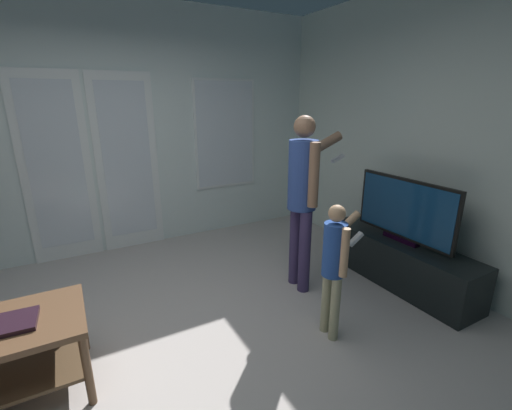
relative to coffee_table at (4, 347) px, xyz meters
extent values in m
cube|color=#B3AAA5|center=(0.87, -0.16, -0.38)|extent=(5.49, 4.61, 0.02)
cube|color=silver|center=(0.87, 2.12, 1.04)|extent=(5.49, 0.06, 2.83)
cube|color=white|center=(0.37, 2.07, 0.64)|extent=(0.69, 0.02, 2.09)
cube|color=silver|center=(0.37, 2.06, 0.69)|extent=(0.53, 0.01, 1.79)
cube|color=white|center=(1.11, 2.07, 0.64)|extent=(0.69, 0.02, 2.09)
cube|color=silver|center=(1.11, 2.06, 0.69)|extent=(0.53, 0.01, 1.79)
cube|color=white|center=(2.37, 2.07, 0.94)|extent=(0.85, 0.02, 1.40)
cube|color=silver|center=(2.37, 2.06, 0.94)|extent=(0.79, 0.01, 1.34)
cube|color=silver|center=(3.59, -0.16, 1.04)|extent=(0.06, 4.61, 2.83)
cube|color=brown|center=(0.00, 0.00, -0.19)|extent=(0.81, 0.53, 0.02)
cylinder|color=brown|center=(0.41, -0.27, -0.14)|extent=(0.05, 0.05, 0.48)
cylinder|color=brown|center=(0.41, 0.27, -0.14)|extent=(0.05, 0.05, 0.48)
cube|color=black|center=(3.23, -0.15, -0.15)|extent=(0.43, 1.58, 0.45)
cube|color=black|center=(3.23, -0.93, -0.13)|extent=(0.36, 0.02, 0.25)
cube|color=black|center=(3.23, -0.15, 0.09)|extent=(0.08, 0.37, 0.04)
cube|color=black|center=(3.23, -0.15, 0.40)|extent=(0.04, 1.06, 0.58)
cube|color=navy|center=(3.21, -0.15, 0.40)|extent=(0.00, 1.01, 0.53)
cylinder|color=#3D3059|center=(2.31, 0.17, 0.03)|extent=(0.11, 0.11, 0.80)
cylinder|color=#3D3059|center=(2.32, 0.35, 0.03)|extent=(0.11, 0.11, 0.80)
cylinder|color=#304A94|center=(2.32, 0.26, 0.74)|extent=(0.26, 0.26, 0.63)
sphere|color=#8F684D|center=(2.32, 0.26, 1.17)|extent=(0.19, 0.19, 0.19)
cylinder|color=#8F684D|center=(2.30, 0.08, 0.77)|extent=(0.09, 0.09, 0.56)
cylinder|color=#8F684D|center=(2.58, 0.42, 0.94)|extent=(0.55, 0.13, 0.31)
cube|color=white|center=(2.84, 0.40, 0.83)|extent=(0.14, 0.05, 0.08)
cylinder|color=tan|center=(2.09, -0.52, -0.11)|extent=(0.07, 0.07, 0.52)
cylinder|color=tan|center=(2.10, -0.40, -0.11)|extent=(0.07, 0.07, 0.52)
cylinder|color=#244795|center=(2.09, -0.46, 0.35)|extent=(0.17, 0.17, 0.41)
sphere|color=tan|center=(2.09, -0.46, 0.63)|extent=(0.12, 0.12, 0.12)
cylinder|color=tan|center=(2.08, -0.57, 0.37)|extent=(0.06, 0.06, 0.36)
cylinder|color=tan|center=(2.24, -0.36, 0.44)|extent=(0.33, 0.08, 0.26)
cube|color=white|center=(2.39, -0.37, 0.34)|extent=(0.13, 0.05, 0.11)
cube|color=black|center=(0.03, -0.02, 0.16)|extent=(0.35, 0.26, 0.03)
camera|label=1|loc=(0.48, -2.21, 1.40)|focal=24.41mm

